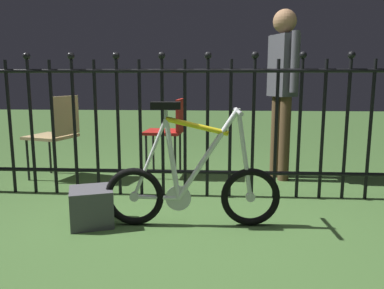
% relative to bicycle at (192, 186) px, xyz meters
% --- Properties ---
extents(ground_plane, '(20.00, 20.00, 0.00)m').
position_rel_bicycle_xyz_m(ground_plane, '(-0.02, -0.04, -0.29)').
color(ground_plane, '#3F632F').
extents(iron_fence, '(4.54, 0.07, 1.31)m').
position_rel_bicycle_xyz_m(iron_fence, '(-0.12, 0.70, 0.37)').
color(iron_fence, black).
rests_on(iron_fence, ground).
extents(bicycle, '(1.23, 0.40, 0.87)m').
position_rel_bicycle_xyz_m(bicycle, '(0.00, 0.00, 0.00)').
color(bicycle, black).
rests_on(bicycle, ground).
extents(chair_tan, '(0.51, 0.51, 0.86)m').
position_rel_bicycle_xyz_m(chair_tan, '(-1.46, 1.19, 0.22)').
color(chair_tan, black).
rests_on(chair_tan, ground).
extents(chair_red, '(0.41, 0.40, 0.82)m').
position_rel_bicycle_xyz_m(chair_red, '(-0.32, 1.37, 0.23)').
color(chair_red, black).
rests_on(chair_red, ground).
extents(person_visitor, '(0.28, 0.45, 1.70)m').
position_rel_bicycle_xyz_m(person_visitor, '(0.83, 1.35, 0.73)').
color(person_visitor, '#4C3823').
rests_on(person_visitor, ground).
extents(display_crate, '(0.37, 0.37, 0.26)m').
position_rel_bicycle_xyz_m(display_crate, '(-0.71, -0.03, -0.16)').
color(display_crate, '#4C4C51').
rests_on(display_crate, ground).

